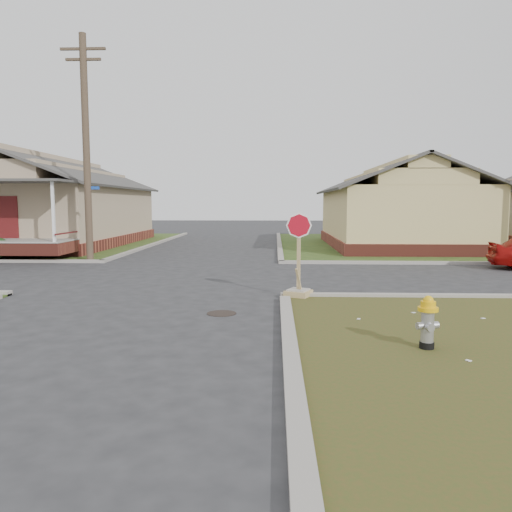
{
  "coord_description": "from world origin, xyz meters",
  "views": [
    {
      "loc": [
        3.35,
        -11.06,
        2.37
      ],
      "look_at": [
        2.89,
        1.0,
        1.1
      ],
      "focal_mm": 35.0,
      "sensor_mm": 36.0,
      "label": 1
    }
  ],
  "objects": [
    {
      "name": "ground",
      "position": [
        0.0,
        0.0,
        0.0
      ],
      "size": [
        120.0,
        120.0,
        0.0
      ],
      "primitive_type": "plane",
      "color": "#27282A",
      "rests_on": "ground"
    },
    {
      "name": "verge_far_left",
      "position": [
        -13.0,
        18.0,
        0.03
      ],
      "size": [
        19.0,
        19.0,
        0.05
      ],
      "primitive_type": "cube",
      "color": "#284217",
      "rests_on": "ground"
    },
    {
      "name": "curbs",
      "position": [
        0.0,
        5.0,
        0.0
      ],
      "size": [
        80.0,
        40.0,
        0.12
      ],
      "primitive_type": null,
      "color": "gray",
      "rests_on": "ground"
    },
    {
      "name": "manhole",
      "position": [
        2.2,
        -0.5,
        0.01
      ],
      "size": [
        0.64,
        0.64,
        0.01
      ],
      "primitive_type": "cylinder",
      "color": "black",
      "rests_on": "ground"
    },
    {
      "name": "corner_house",
      "position": [
        -10.0,
        16.68,
        2.28
      ],
      "size": [
        10.1,
        15.5,
        5.3
      ],
      "color": "maroon",
      "rests_on": "ground"
    },
    {
      "name": "side_house_yellow",
      "position": [
        10.0,
        16.5,
        2.19
      ],
      "size": [
        7.6,
        11.6,
        4.7
      ],
      "color": "maroon",
      "rests_on": "ground"
    },
    {
      "name": "utility_pole",
      "position": [
        -4.2,
        8.9,
        4.66
      ],
      "size": [
        1.8,
        0.28,
        9.0
      ],
      "color": "#483529",
      "rests_on": "ground"
    },
    {
      "name": "fire_hydrant",
      "position": [
        5.8,
        -3.13,
        0.52
      ],
      "size": [
        0.32,
        0.32,
        0.86
      ],
      "rotation": [
        0.0,
        0.0,
        0.24
      ],
      "color": "black",
      "rests_on": "ground"
    },
    {
      "name": "stop_sign",
      "position": [
        3.94,
        1.36,
        0.5
      ],
      "size": [
        0.6,
        0.58,
        2.1
      ],
      "rotation": [
        0.0,
        0.0,
        -0.43
      ],
      "color": "tan",
      "rests_on": "ground"
    }
  ]
}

